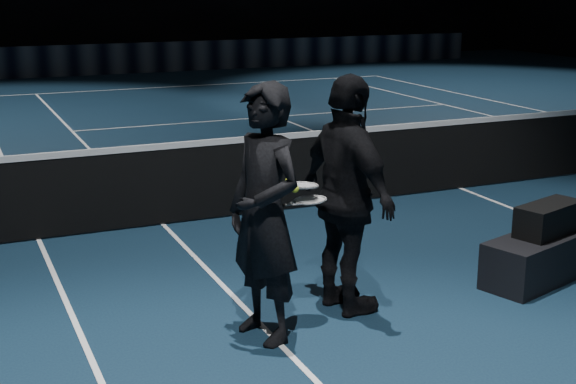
% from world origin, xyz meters
% --- Properties ---
extents(floor, '(36.00, 36.00, 0.00)m').
position_xyz_m(floor, '(0.00, 0.00, 0.00)').
color(floor, '#0D1D31').
rests_on(floor, ground).
extents(court_lines, '(10.98, 23.78, 0.01)m').
position_xyz_m(court_lines, '(0.00, 0.00, 0.00)').
color(court_lines, white).
rests_on(court_lines, floor).
extents(net_mesh, '(12.80, 0.02, 0.86)m').
position_xyz_m(net_mesh, '(0.00, 0.00, 0.45)').
color(net_mesh, black).
rests_on(net_mesh, floor).
extents(net_tape, '(12.80, 0.03, 0.07)m').
position_xyz_m(net_tape, '(0.00, 0.00, 0.92)').
color(net_tape, white).
rests_on(net_tape, net_mesh).
extents(sponsor_backdrop, '(22.00, 0.15, 0.90)m').
position_xyz_m(sponsor_backdrop, '(0.00, 15.50, 0.45)').
color(sponsor_backdrop, black).
rests_on(sponsor_backdrop, floor).
extents(player_bench, '(1.53, 0.89, 0.43)m').
position_xyz_m(player_bench, '(-1.26, -3.10, 0.22)').
color(player_bench, black).
rests_on(player_bench, floor).
extents(racket_bag, '(0.78, 0.51, 0.29)m').
position_xyz_m(racket_bag, '(-1.26, -3.10, 0.58)').
color(racket_bag, black).
rests_on(racket_bag, player_bench).
extents(bag_signature, '(0.32, 0.11, 0.10)m').
position_xyz_m(bag_signature, '(-1.26, -3.26, 0.58)').
color(bag_signature, white).
rests_on(bag_signature, racket_bag).
extents(player_a, '(0.67, 0.84, 2.00)m').
position_xyz_m(player_a, '(-4.15, -3.23, 1.00)').
color(player_a, black).
rests_on(player_a, floor).
extents(player_b, '(0.63, 1.23, 2.00)m').
position_xyz_m(player_b, '(-3.33, -3.02, 1.00)').
color(player_b, black).
rests_on(player_b, floor).
extents(racket_lower, '(0.71, 0.39, 0.03)m').
position_xyz_m(racket_lower, '(-3.72, -3.12, 1.04)').
color(racket_lower, black).
rests_on(racket_lower, player_a).
extents(racket_upper, '(0.71, 0.43, 0.10)m').
position_xyz_m(racket_upper, '(-3.78, -3.09, 1.16)').
color(racket_upper, black).
rests_on(racket_upper, player_b).
extents(tennis_balls, '(0.12, 0.10, 0.12)m').
position_xyz_m(tennis_balls, '(-3.91, -3.17, 1.18)').
color(tennis_balls, '#A8D72D').
rests_on(tennis_balls, racket_upper).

